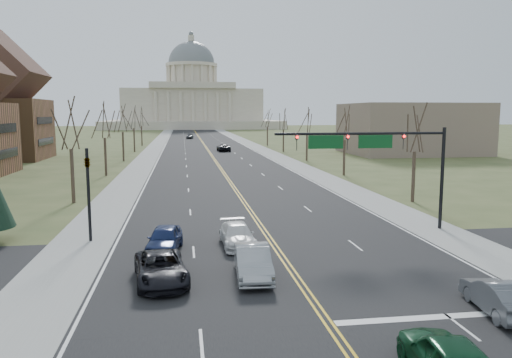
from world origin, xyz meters
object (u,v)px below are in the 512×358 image
object	(u,v)px
signal_left	(88,184)
car_sb_outer_second	(165,239)
car_sb_inner_second	(237,235)
car_far_nb	(224,148)
car_far_sb	(190,136)
car_sb_outer_lead	(161,268)
car_sb_inner_lead	(253,262)
signal_mast	(374,149)
car_nb_outer_lead	(498,296)

from	to	relation	value
signal_left	car_sb_outer_second	world-z (taller)	signal_left
car_sb_inner_second	car_far_nb	distance (m)	76.37
car_far_nb	car_far_sb	size ratio (longest dim) A/B	1.10
car_sb_outer_lead	car_sb_inner_lead	bearing A→B (deg)	-5.62
signal_mast	car_sb_outer_second	size ratio (longest dim) A/B	2.69
car_sb_inner_lead	car_far_nb	bearing A→B (deg)	89.19
car_sb_inner_lead	car_sb_outer_lead	bearing A→B (deg)	-175.64
car_far_nb	signal_left	bearing A→B (deg)	75.48
car_far_nb	car_sb_inner_lead	bearing A→B (deg)	83.03
signal_mast	signal_left	size ratio (longest dim) A/B	2.02
signal_left	car_far_nb	size ratio (longest dim) A/B	1.12
car_sb_inner_lead	car_far_sb	bearing A→B (deg)	93.31
car_far_nb	car_far_sb	world-z (taller)	car_far_sb
car_nb_outer_lead	car_sb_outer_second	xyz separation A→B (m)	(-13.90, 11.29, 0.07)
signal_left	car_sb_inner_lead	world-z (taller)	signal_left
signal_left	car_nb_outer_lead	size ratio (longest dim) A/B	1.41
signal_left	car_sb_outer_lead	bearing A→B (deg)	-60.95
car_sb_inner_lead	car_far_nb	world-z (taller)	car_sb_inner_lead
car_far_sb	signal_left	bearing A→B (deg)	-87.95
car_sb_outer_second	car_far_nb	size ratio (longest dim) A/B	0.84
signal_mast	car_far_sb	xyz separation A→B (m)	(-10.62, 126.13, -4.91)
car_nb_outer_lead	car_sb_inner_second	world-z (taller)	car_nb_outer_lead
signal_mast	car_sb_inner_lead	distance (m)	13.78
car_sb_outer_second	car_far_sb	distance (m)	129.34
car_sb_outer_lead	car_far_sb	bearing A→B (deg)	81.40
car_far_sb	car_far_nb	bearing A→B (deg)	-77.33
car_sb_inner_lead	car_far_sb	xyz separation A→B (m)	(-1.01, 134.68, 0.04)
car_sb_inner_second	car_sb_inner_lead	bearing A→B (deg)	-90.61
car_sb_outer_lead	car_sb_outer_second	xyz separation A→B (m)	(-0.01, 5.50, 0.05)
signal_left	car_far_nb	bearing A→B (deg)	78.76
signal_left	car_nb_outer_lead	bearing A→B (deg)	-37.69
signal_left	car_sb_outer_lead	xyz separation A→B (m)	(4.81, -8.66, -2.98)
car_sb_inner_second	car_sb_outer_second	xyz separation A→B (m)	(-4.41, -0.60, 0.08)
signal_mast	signal_left	world-z (taller)	signal_mast
signal_mast	car_far_sb	world-z (taller)	signal_mast
signal_mast	car_sb_inner_second	bearing A→B (deg)	-165.28
signal_mast	signal_left	xyz separation A→B (m)	(-18.95, 0.00, -2.05)
signal_mast	car_far_nb	bearing A→B (deg)	93.35
car_sb_inner_lead	car_far_sb	distance (m)	134.68
car_nb_outer_lead	car_sb_inner_lead	world-z (taller)	car_sb_inner_lead
car_sb_inner_second	car_far_sb	distance (m)	128.69
car_far_nb	car_sb_outer_second	bearing A→B (deg)	79.43
car_sb_outer_lead	signal_mast	bearing A→B (deg)	24.40
signal_mast	car_far_sb	size ratio (longest dim) A/B	2.47
car_sb_inner_lead	car_sb_outer_lead	distance (m)	4.53
car_far_sb	car_nb_outer_lead	bearing A→B (deg)	-79.95
signal_left	signal_mast	bearing A→B (deg)	-0.00
car_nb_outer_lead	car_sb_outer_lead	xyz separation A→B (m)	(-13.90, 5.79, 0.02)
car_sb_inner_lead	car_nb_outer_lead	bearing A→B (deg)	-29.35
car_sb_outer_lead	car_sb_outer_second	distance (m)	5.50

